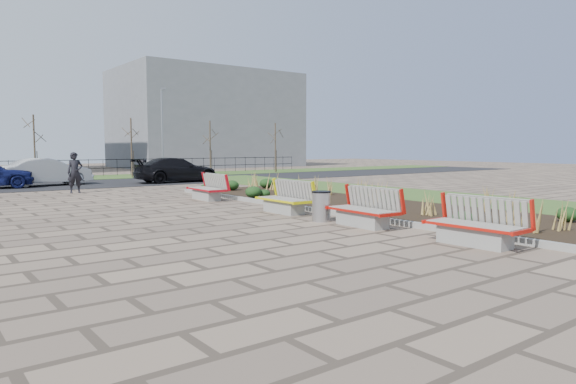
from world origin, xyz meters
TOP-DOWN VIEW (x-y plane):
  - ground at (0.00, 0.00)m, footprint 120.00×120.00m
  - planting_bed at (6.25, 5.00)m, footprint 4.50×18.00m
  - planting_curb at (3.92, 5.00)m, footprint 0.16×18.00m
  - grass_verge_near at (11.00, 5.00)m, footprint 5.00×38.00m
  - grass_verge_far at (0.00, 28.00)m, footprint 80.00×5.00m
  - road at (0.00, 22.00)m, footprint 80.00×7.00m
  - bench_a at (3.00, -1.52)m, footprint 0.96×2.13m
  - bench_b at (3.00, 1.77)m, footprint 1.00×2.14m
  - bench_c at (3.00, 5.22)m, footprint 0.94×2.12m
  - bench_d at (3.00, 10.32)m, footprint 1.00×2.14m
  - litter_bin at (2.75, 3.10)m, footprint 0.51×0.51m
  - pedestrian at (-0.29, 16.57)m, footprint 0.70×0.48m
  - car_silver at (-0.31, 21.99)m, footprint 4.63×2.13m
  - car_black at (6.43, 20.39)m, footprint 4.99×2.10m
  - tree_c at (0.00, 26.50)m, footprint 1.40×1.40m
  - tree_d at (6.00, 26.50)m, footprint 1.40×1.40m
  - tree_e at (12.00, 26.50)m, footprint 1.40×1.40m
  - tree_f at (18.00, 26.50)m, footprint 1.40×1.40m
  - lamp_east at (8.00, 26.00)m, footprint 0.24×0.60m
  - railing_fence at (0.00, 29.50)m, footprint 44.00×0.10m
  - building_grey at (20.00, 42.00)m, footprint 18.00×12.00m

SIDE VIEW (x-z plane):
  - ground at x=0.00m, z-range 0.00..0.00m
  - road at x=0.00m, z-range 0.00..0.02m
  - grass_verge_near at x=11.00m, z-range 0.00..0.04m
  - grass_verge_far at x=0.00m, z-range 0.00..0.04m
  - planting_bed at x=6.25m, z-range 0.00..0.10m
  - planting_curb at x=3.92m, z-range 0.00..0.15m
  - litter_bin at x=2.75m, z-range 0.00..0.83m
  - bench_a at x=3.00m, z-range 0.00..1.00m
  - bench_b at x=3.00m, z-range 0.00..1.00m
  - bench_c at x=3.00m, z-range 0.00..1.00m
  - bench_d at x=3.00m, z-range 0.00..1.00m
  - railing_fence at x=0.00m, z-range 0.04..1.24m
  - car_black at x=6.43m, z-range 0.02..1.46m
  - car_silver at x=-0.31m, z-range 0.02..1.49m
  - pedestrian at x=-0.29m, z-range 0.00..1.85m
  - tree_c at x=0.00m, z-range 0.04..4.04m
  - tree_d at x=6.00m, z-range 0.04..4.04m
  - tree_e at x=12.00m, z-range 0.04..4.04m
  - tree_f at x=18.00m, z-range 0.04..4.04m
  - lamp_east at x=8.00m, z-range 0.04..6.04m
  - building_grey at x=20.00m, z-range 0.00..10.00m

